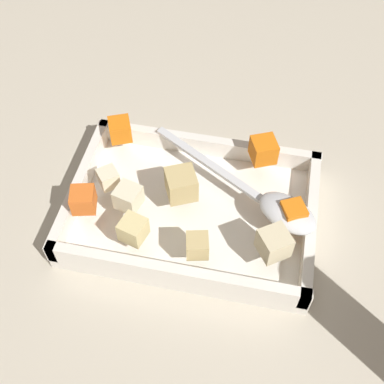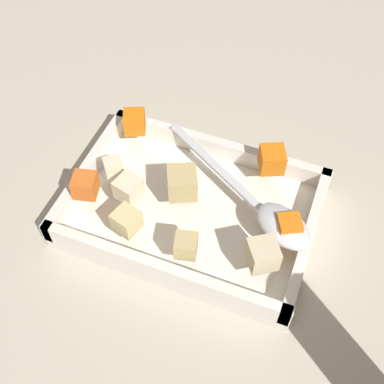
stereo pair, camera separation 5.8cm
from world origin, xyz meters
TOP-DOWN VIEW (x-y plane):
  - ground_plane at (0.00, 0.00)m, footprint 4.00×4.00m
  - baking_dish at (0.00, -0.01)m, footprint 0.30×0.21m
  - carrot_chunk_mid_right at (-0.12, -0.01)m, footprint 0.03×0.03m
  - carrot_chunk_corner_ne at (0.11, -0.09)m, footprint 0.04×0.04m
  - carrot_chunk_far_right at (-0.07, -0.09)m, footprint 0.04×0.04m
  - carrot_chunk_back_center at (0.12, 0.03)m, footprint 0.03×0.03m
  - potato_chunk_near_left at (0.10, -0.01)m, footprint 0.03×0.03m
  - potato_chunk_corner_se at (-0.10, 0.04)m, footprint 0.04×0.04m
  - potato_chunk_mid_left at (0.07, 0.01)m, footprint 0.03×0.03m
  - potato_chunk_rim_edge at (-0.02, 0.06)m, footprint 0.03×0.03m
  - potato_chunk_corner_sw at (0.05, 0.05)m, footprint 0.03×0.03m
  - potato_chunk_front_center at (0.01, -0.02)m, footprint 0.05×0.05m
  - serving_spoon at (-0.10, -0.01)m, footprint 0.22×0.15m

SIDE VIEW (x-z plane):
  - ground_plane at x=0.00m, z-range 0.00..0.00m
  - baking_dish at x=0.00m, z-range -0.01..0.03m
  - serving_spoon at x=-0.10m, z-range 0.04..0.06m
  - potato_chunk_near_left at x=0.10m, z-range 0.04..0.06m
  - potato_chunk_rim_edge at x=-0.02m, z-range 0.04..0.07m
  - carrot_chunk_mid_right at x=-0.12m, z-range 0.04..0.07m
  - potato_chunk_corner_sw at x=0.05m, z-range 0.04..0.07m
  - carrot_chunk_back_center at x=0.12m, z-range 0.04..0.07m
  - carrot_chunk_corner_ne at x=0.11m, z-range 0.04..0.07m
  - potato_chunk_mid_left at x=0.07m, z-range 0.04..0.07m
  - carrot_chunk_far_right at x=-0.07m, z-range 0.04..0.07m
  - potato_chunk_corner_se at x=-0.10m, z-range 0.04..0.07m
  - potato_chunk_front_center at x=0.01m, z-range 0.04..0.08m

